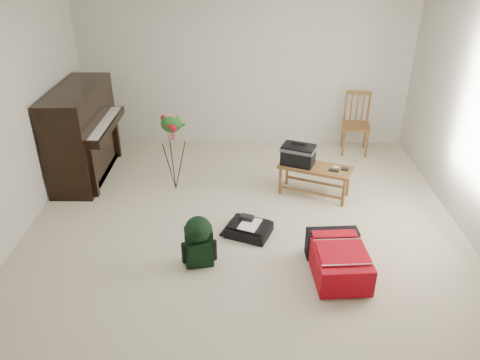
{
  "coord_description": "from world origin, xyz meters",
  "views": [
    {
      "loc": [
        0.01,
        -4.22,
        3.07
      ],
      "look_at": [
        -0.04,
        0.35,
        0.6
      ],
      "focal_mm": 35.0,
      "sensor_mm": 36.0,
      "label": 1
    }
  ],
  "objects_px": {
    "dining_chair": "(356,124)",
    "piano": "(83,135)",
    "black_duffel": "(249,229)",
    "green_backpack": "(199,239)",
    "bench": "(303,161)",
    "red_suitcase": "(337,257)",
    "flower_stand": "(173,153)"
  },
  "relations": [
    {
      "from": "black_duffel",
      "to": "green_backpack",
      "type": "relative_size",
      "value": 1.03
    },
    {
      "from": "green_backpack",
      "to": "flower_stand",
      "type": "height_order",
      "value": "flower_stand"
    },
    {
      "from": "green_backpack",
      "to": "piano",
      "type": "bearing_deg",
      "value": 121.44
    },
    {
      "from": "green_backpack",
      "to": "bench",
      "type": "bearing_deg",
      "value": 40.22
    },
    {
      "from": "dining_chair",
      "to": "flower_stand",
      "type": "xyz_separation_m",
      "value": [
        -2.6,
        -1.22,
        0.07
      ]
    },
    {
      "from": "piano",
      "to": "dining_chair",
      "type": "xyz_separation_m",
      "value": [
        3.87,
        0.83,
        -0.15
      ]
    },
    {
      "from": "dining_chair",
      "to": "black_duffel",
      "type": "relative_size",
      "value": 1.61
    },
    {
      "from": "piano",
      "to": "flower_stand",
      "type": "height_order",
      "value": "piano"
    },
    {
      "from": "bench",
      "to": "piano",
      "type": "bearing_deg",
      "value": -168.71
    },
    {
      "from": "piano",
      "to": "green_backpack",
      "type": "xyz_separation_m",
      "value": [
        1.73,
        -1.97,
        -0.29
      ]
    },
    {
      "from": "dining_chair",
      "to": "black_duffel",
      "type": "xyz_separation_m",
      "value": [
        -1.63,
        -2.27,
        -0.38
      ]
    },
    {
      "from": "bench",
      "to": "green_backpack",
      "type": "distance_m",
      "value": 1.87
    },
    {
      "from": "bench",
      "to": "dining_chair",
      "type": "height_order",
      "value": "dining_chair"
    },
    {
      "from": "flower_stand",
      "to": "dining_chair",
      "type": "bearing_deg",
      "value": 32.7
    },
    {
      "from": "bench",
      "to": "dining_chair",
      "type": "bearing_deg",
      "value": 77.36
    },
    {
      "from": "dining_chair",
      "to": "piano",
      "type": "bearing_deg",
      "value": -159.96
    },
    {
      "from": "piano",
      "to": "green_backpack",
      "type": "relative_size",
      "value": 2.69
    },
    {
      "from": "piano",
      "to": "red_suitcase",
      "type": "bearing_deg",
      "value": -33.48
    },
    {
      "from": "red_suitcase",
      "to": "black_duffel",
      "type": "relative_size",
      "value": 1.38
    },
    {
      "from": "black_duffel",
      "to": "flower_stand",
      "type": "height_order",
      "value": "flower_stand"
    },
    {
      "from": "red_suitcase",
      "to": "green_backpack",
      "type": "relative_size",
      "value": 1.42
    },
    {
      "from": "black_duffel",
      "to": "dining_chair",
      "type": "bearing_deg",
      "value": 75.8
    },
    {
      "from": "red_suitcase",
      "to": "green_backpack",
      "type": "bearing_deg",
      "value": 172.12
    },
    {
      "from": "bench",
      "to": "dining_chair",
      "type": "relative_size",
      "value": 1.06
    },
    {
      "from": "dining_chair",
      "to": "flower_stand",
      "type": "relative_size",
      "value": 0.86
    },
    {
      "from": "red_suitcase",
      "to": "green_backpack",
      "type": "xyz_separation_m",
      "value": [
        -1.39,
        0.1,
        0.13
      ]
    },
    {
      "from": "black_duffel",
      "to": "green_backpack",
      "type": "distance_m",
      "value": 0.78
    },
    {
      "from": "bench",
      "to": "dining_chair",
      "type": "xyz_separation_m",
      "value": [
        0.94,
        1.38,
        -0.05
      ]
    },
    {
      "from": "bench",
      "to": "flower_stand",
      "type": "distance_m",
      "value": 1.66
    },
    {
      "from": "dining_chair",
      "to": "green_backpack",
      "type": "xyz_separation_m",
      "value": [
        -2.14,
        -2.81,
        -0.14
      ]
    },
    {
      "from": "bench",
      "to": "red_suitcase",
      "type": "bearing_deg",
      "value": -60.83
    },
    {
      "from": "dining_chair",
      "to": "flower_stand",
      "type": "height_order",
      "value": "flower_stand"
    }
  ]
}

